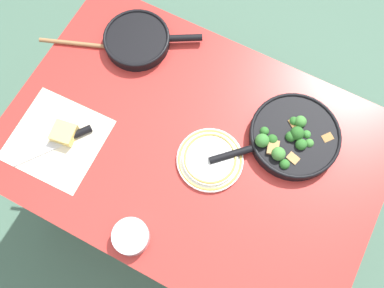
# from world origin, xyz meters

# --- Properties ---
(ground_plane) EXTENTS (14.00, 14.00, 0.00)m
(ground_plane) POSITION_xyz_m (0.00, 0.00, 0.00)
(ground_plane) COLOR #476B56
(dining_table_red) EXTENTS (1.23, 0.84, 0.76)m
(dining_table_red) POSITION_xyz_m (0.00, 0.00, 0.67)
(dining_table_red) COLOR #B72D28
(dining_table_red) RESTS_ON ground_plane
(skillet_broccoli) EXTENTS (0.36, 0.36, 0.07)m
(skillet_broccoli) POSITION_xyz_m (0.28, 0.17, 0.78)
(skillet_broccoli) COLOR black
(skillet_broccoli) RESTS_ON dining_table_red
(skillet_eggs) EXTENTS (0.32, 0.24, 0.04)m
(skillet_eggs) POSITION_xyz_m (-0.35, 0.26, 0.78)
(skillet_eggs) COLOR black
(skillet_eggs) RESTS_ON dining_table_red
(wooden_spoon) EXTENTS (0.36, 0.16, 0.02)m
(wooden_spoon) POSITION_xyz_m (-0.45, 0.18, 0.76)
(wooden_spoon) COLOR #996B42
(wooden_spoon) RESTS_ON dining_table_red
(parchment_sheet) EXTENTS (0.30, 0.29, 0.00)m
(parchment_sheet) POSITION_xyz_m (-0.40, -0.18, 0.76)
(parchment_sheet) COLOR beige
(parchment_sheet) RESTS_ON dining_table_red
(grater_knife) EXTENTS (0.18, 0.23, 0.02)m
(grater_knife) POSITION_xyz_m (-0.38, -0.18, 0.77)
(grater_knife) COLOR silver
(grater_knife) RESTS_ON dining_table_red
(cheese_block) EXTENTS (0.08, 0.08, 0.04)m
(cheese_block) POSITION_xyz_m (-0.39, -0.16, 0.78)
(cheese_block) COLOR #EACC66
(cheese_block) RESTS_ON dining_table_red
(dinner_plate_stack) EXTENTS (0.22, 0.22, 0.03)m
(dinner_plate_stack) POSITION_xyz_m (0.07, -0.02, 0.77)
(dinner_plate_stack) COLOR white
(dinner_plate_stack) RESTS_ON dining_table_red
(prep_bowl_steel) EXTENTS (0.11, 0.11, 0.04)m
(prep_bowl_steel) POSITION_xyz_m (-0.03, -0.35, 0.78)
(prep_bowl_steel) COLOR #B7B7BC
(prep_bowl_steel) RESTS_ON dining_table_red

